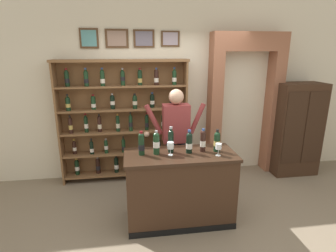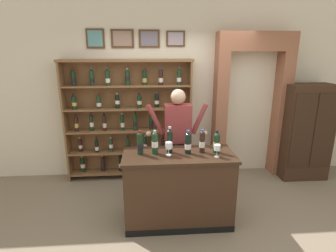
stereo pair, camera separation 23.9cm
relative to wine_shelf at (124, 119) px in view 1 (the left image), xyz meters
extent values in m
cube|color=#7A6B56|center=(0.80, -1.38, -1.10)|extent=(14.00, 14.00, 0.02)
cube|color=beige|center=(0.80, 0.22, 0.44)|extent=(12.00, 0.16, 3.06)
cube|color=#4C331E|center=(-0.49, 0.12, 1.30)|extent=(0.29, 0.02, 0.31)
cube|color=teal|center=(-0.49, 0.11, 1.30)|extent=(0.23, 0.01, 0.25)
cube|color=#4C331E|center=(-0.06, 0.12, 1.30)|extent=(0.37, 0.02, 0.29)
cube|color=#886C5C|center=(-0.06, 0.11, 1.30)|extent=(0.30, 0.01, 0.23)
cube|color=#4C331E|center=(0.38, 0.12, 1.30)|extent=(0.34, 0.02, 0.28)
cube|color=slate|center=(0.38, 0.11, 1.30)|extent=(0.27, 0.01, 0.23)
cube|color=#4C331E|center=(0.81, 0.12, 1.30)|extent=(0.31, 0.02, 0.25)
cube|color=gray|center=(0.81, 0.11, 1.30)|extent=(0.25, 0.01, 0.20)
cube|color=brown|center=(-1.05, -0.03, -0.06)|extent=(0.03, 0.28, 2.07)
cube|color=brown|center=(1.05, -0.03, -0.06)|extent=(0.03, 0.28, 2.07)
cube|color=brown|center=(0.00, 0.10, -0.06)|extent=(2.12, 0.02, 2.07)
cube|color=brown|center=(0.00, -0.03, -0.98)|extent=(2.06, 0.27, 0.02)
cylinder|color=black|center=(-0.84, -0.01, -0.86)|extent=(0.08, 0.08, 0.22)
sphere|color=black|center=(-0.84, -0.01, -0.74)|extent=(0.07, 0.07, 0.07)
cylinder|color=black|center=(-0.84, -0.01, -0.71)|extent=(0.04, 0.04, 0.08)
cylinder|color=#B79338|center=(-0.84, -0.01, -0.68)|extent=(0.04, 0.04, 0.03)
cylinder|color=silver|center=(-0.84, -0.01, -0.85)|extent=(0.08, 0.08, 0.07)
cylinder|color=black|center=(-0.48, -0.02, -0.85)|extent=(0.08, 0.08, 0.23)
sphere|color=black|center=(-0.48, -0.02, -0.73)|extent=(0.07, 0.07, 0.07)
cylinder|color=black|center=(-0.48, -0.02, -0.70)|extent=(0.03, 0.03, 0.06)
cylinder|color=#99999E|center=(-0.48, -0.02, -0.68)|extent=(0.03, 0.03, 0.03)
cylinder|color=black|center=(-0.48, -0.02, -0.87)|extent=(0.08, 0.08, 0.07)
cylinder|color=black|center=(-0.17, -0.03, -0.85)|extent=(0.08, 0.08, 0.24)
sphere|color=black|center=(-0.17, -0.03, -0.72)|extent=(0.07, 0.07, 0.07)
cylinder|color=black|center=(-0.17, -0.03, -0.69)|extent=(0.03, 0.03, 0.06)
cylinder|color=black|center=(-0.17, -0.03, -0.67)|extent=(0.04, 0.04, 0.03)
cylinder|color=silver|center=(-0.17, -0.03, -0.86)|extent=(0.08, 0.08, 0.08)
cylinder|color=black|center=(0.17, -0.02, -0.85)|extent=(0.08, 0.08, 0.24)
sphere|color=black|center=(0.17, -0.02, -0.72)|extent=(0.07, 0.07, 0.07)
cylinder|color=black|center=(0.17, -0.02, -0.70)|extent=(0.04, 0.04, 0.06)
cylinder|color=black|center=(0.17, -0.02, -0.68)|extent=(0.04, 0.04, 0.03)
cylinder|color=silver|center=(0.17, -0.02, -0.87)|extent=(0.08, 0.08, 0.08)
cylinder|color=#19381E|center=(0.48, -0.05, -0.86)|extent=(0.08, 0.08, 0.22)
sphere|color=#19381E|center=(0.48, -0.05, -0.74)|extent=(0.07, 0.07, 0.07)
cylinder|color=#19381E|center=(0.48, -0.05, -0.71)|extent=(0.03, 0.03, 0.07)
cylinder|color=navy|center=(0.48, -0.05, -0.68)|extent=(0.03, 0.03, 0.03)
cylinder|color=silver|center=(0.48, -0.05, -0.87)|extent=(0.08, 0.08, 0.07)
cylinder|color=#19381E|center=(0.84, -0.03, -0.85)|extent=(0.08, 0.08, 0.24)
sphere|color=#19381E|center=(0.84, -0.03, -0.72)|extent=(0.07, 0.07, 0.07)
cylinder|color=#19381E|center=(0.84, -0.03, -0.69)|extent=(0.03, 0.03, 0.07)
cylinder|color=black|center=(0.84, -0.03, -0.67)|extent=(0.04, 0.04, 0.03)
cylinder|color=tan|center=(0.84, -0.03, -0.86)|extent=(0.08, 0.08, 0.08)
cube|color=brown|center=(0.00, -0.03, -0.60)|extent=(2.06, 0.27, 0.03)
cylinder|color=black|center=(-0.85, -0.01, -0.49)|extent=(0.06, 0.06, 0.19)
sphere|color=black|center=(-0.85, -0.01, -0.39)|extent=(0.06, 0.06, 0.06)
cylinder|color=black|center=(-0.85, -0.01, -0.36)|extent=(0.03, 0.03, 0.07)
cylinder|color=#B79338|center=(-0.85, -0.01, -0.34)|extent=(0.03, 0.03, 0.03)
cylinder|color=silver|center=(-0.85, -0.01, -0.50)|extent=(0.07, 0.07, 0.06)
cylinder|color=black|center=(-0.56, -0.06, -0.49)|extent=(0.06, 0.06, 0.19)
sphere|color=black|center=(-0.56, -0.06, -0.39)|extent=(0.06, 0.06, 0.06)
cylinder|color=black|center=(-0.56, -0.06, -0.35)|extent=(0.03, 0.03, 0.08)
cylinder|color=black|center=(-0.56, -0.06, -0.33)|extent=(0.03, 0.03, 0.03)
cylinder|color=silver|center=(-0.56, -0.06, -0.52)|extent=(0.07, 0.07, 0.06)
cylinder|color=#19381E|center=(-0.32, -0.05, -0.48)|extent=(0.06, 0.06, 0.20)
sphere|color=#19381E|center=(-0.32, -0.05, -0.38)|extent=(0.06, 0.06, 0.06)
cylinder|color=#19381E|center=(-0.32, -0.05, -0.36)|extent=(0.03, 0.03, 0.06)
cylinder|color=#99999E|center=(-0.32, -0.05, -0.34)|extent=(0.03, 0.03, 0.03)
cylinder|color=silver|center=(-0.32, -0.05, -0.48)|extent=(0.07, 0.07, 0.06)
cylinder|color=#19381E|center=(-0.03, -0.05, -0.49)|extent=(0.06, 0.06, 0.20)
sphere|color=#19381E|center=(-0.03, -0.05, -0.38)|extent=(0.06, 0.06, 0.06)
cylinder|color=#19381E|center=(-0.03, -0.05, -0.34)|extent=(0.03, 0.03, 0.08)
cylinder|color=black|center=(-0.03, -0.05, -0.31)|extent=(0.03, 0.03, 0.03)
cylinder|color=black|center=(-0.03, -0.05, -0.51)|extent=(0.07, 0.07, 0.06)
cylinder|color=black|center=(0.27, -0.05, -0.49)|extent=(0.06, 0.06, 0.20)
sphere|color=black|center=(0.27, -0.05, -0.38)|extent=(0.06, 0.06, 0.06)
cylinder|color=black|center=(0.27, -0.05, -0.35)|extent=(0.03, 0.03, 0.08)
cylinder|color=#99999E|center=(0.27, -0.05, -0.31)|extent=(0.03, 0.03, 0.03)
cylinder|color=silver|center=(0.27, -0.05, -0.49)|extent=(0.07, 0.07, 0.06)
cylinder|color=black|center=(0.58, -0.05, -0.49)|extent=(0.06, 0.06, 0.19)
sphere|color=black|center=(0.58, -0.05, -0.39)|extent=(0.06, 0.06, 0.06)
cylinder|color=black|center=(0.58, -0.05, -0.35)|extent=(0.02, 0.02, 0.08)
cylinder|color=maroon|center=(0.58, -0.05, -0.32)|extent=(0.03, 0.03, 0.03)
cylinder|color=black|center=(0.58, -0.05, -0.50)|extent=(0.07, 0.07, 0.06)
cylinder|color=#19381E|center=(0.86, -0.04, -0.49)|extent=(0.06, 0.06, 0.19)
sphere|color=#19381E|center=(0.86, -0.04, -0.39)|extent=(0.06, 0.06, 0.06)
cylinder|color=#19381E|center=(0.86, -0.04, -0.36)|extent=(0.02, 0.02, 0.07)
cylinder|color=black|center=(0.86, -0.04, -0.33)|extent=(0.03, 0.03, 0.03)
cylinder|color=black|center=(0.86, -0.04, -0.51)|extent=(0.07, 0.07, 0.06)
cube|color=brown|center=(0.00, -0.03, -0.22)|extent=(2.06, 0.27, 0.02)
cylinder|color=black|center=(-0.87, -0.06, -0.09)|extent=(0.06, 0.06, 0.23)
sphere|color=black|center=(-0.87, -0.06, 0.03)|extent=(0.06, 0.06, 0.06)
cylinder|color=black|center=(-0.87, -0.06, 0.06)|extent=(0.03, 0.03, 0.07)
cylinder|color=black|center=(-0.87, -0.06, 0.09)|extent=(0.03, 0.03, 0.03)
cylinder|color=tan|center=(-0.87, -0.06, -0.10)|extent=(0.07, 0.07, 0.07)
cylinder|color=black|center=(-0.62, -0.03, -0.08)|extent=(0.06, 0.06, 0.24)
sphere|color=black|center=(-0.62, -0.03, 0.04)|extent=(0.06, 0.06, 0.06)
cylinder|color=black|center=(-0.62, -0.03, 0.08)|extent=(0.03, 0.03, 0.08)
cylinder|color=maroon|center=(-0.62, -0.03, 0.11)|extent=(0.03, 0.03, 0.03)
cylinder|color=silver|center=(-0.62, -0.03, -0.10)|extent=(0.07, 0.07, 0.08)
cylinder|color=black|center=(-0.40, -0.05, -0.08)|extent=(0.06, 0.06, 0.24)
sphere|color=black|center=(-0.40, -0.05, 0.04)|extent=(0.06, 0.06, 0.06)
cylinder|color=black|center=(-0.40, -0.05, 0.07)|extent=(0.03, 0.03, 0.07)
cylinder|color=black|center=(-0.40, -0.05, 0.09)|extent=(0.03, 0.03, 0.03)
cylinder|color=beige|center=(-0.40, -0.05, -0.11)|extent=(0.07, 0.07, 0.08)
cylinder|color=black|center=(-0.10, -0.06, -0.08)|extent=(0.06, 0.06, 0.24)
sphere|color=black|center=(-0.10, -0.06, 0.04)|extent=(0.06, 0.06, 0.06)
cylinder|color=black|center=(-0.10, -0.06, 0.07)|extent=(0.02, 0.02, 0.06)
cylinder|color=#B79338|center=(-0.10, -0.06, 0.09)|extent=(0.03, 0.03, 0.03)
cylinder|color=beige|center=(-0.10, -0.06, -0.10)|extent=(0.07, 0.07, 0.08)
cylinder|color=#19381E|center=(0.11, -0.06, -0.08)|extent=(0.06, 0.06, 0.24)
sphere|color=#19381E|center=(0.11, -0.06, 0.04)|extent=(0.06, 0.06, 0.06)
cylinder|color=#19381E|center=(0.11, -0.06, 0.08)|extent=(0.02, 0.02, 0.08)
cylinder|color=black|center=(0.11, -0.06, 0.11)|extent=(0.03, 0.03, 0.03)
cylinder|color=black|center=(0.11, -0.06, -0.09)|extent=(0.07, 0.07, 0.08)
cylinder|color=black|center=(0.38, -0.04, -0.09)|extent=(0.06, 0.06, 0.23)
sphere|color=black|center=(0.38, -0.04, 0.03)|extent=(0.06, 0.06, 0.06)
cylinder|color=black|center=(0.38, -0.04, 0.06)|extent=(0.02, 0.02, 0.07)
cylinder|color=maroon|center=(0.38, -0.04, 0.09)|extent=(0.03, 0.03, 0.03)
cylinder|color=black|center=(0.38, -0.04, -0.11)|extent=(0.07, 0.07, 0.07)
cylinder|color=#19381E|center=(0.66, -0.04, -0.09)|extent=(0.06, 0.06, 0.22)
sphere|color=#19381E|center=(0.66, -0.04, 0.03)|extent=(0.06, 0.06, 0.06)
cylinder|color=#19381E|center=(0.66, -0.04, 0.06)|extent=(0.02, 0.02, 0.08)
cylinder|color=navy|center=(0.66, -0.04, 0.09)|extent=(0.03, 0.03, 0.03)
cylinder|color=silver|center=(0.66, -0.04, -0.11)|extent=(0.07, 0.07, 0.07)
cylinder|color=#19381E|center=(0.92, -0.03, -0.08)|extent=(0.06, 0.06, 0.24)
sphere|color=#19381E|center=(0.92, -0.03, 0.04)|extent=(0.06, 0.06, 0.06)
cylinder|color=#19381E|center=(0.92, -0.03, 0.08)|extent=(0.03, 0.03, 0.07)
cylinder|color=navy|center=(0.92, -0.03, 0.10)|extent=(0.03, 0.03, 0.03)
cylinder|color=black|center=(0.92, -0.03, -0.11)|extent=(0.07, 0.07, 0.08)
cube|color=brown|center=(0.00, -0.03, 0.17)|extent=(2.06, 0.27, 0.02)
cylinder|color=black|center=(-0.87, -0.06, 0.27)|extent=(0.08, 0.08, 0.18)
sphere|color=black|center=(-0.87, -0.06, 0.37)|extent=(0.07, 0.07, 0.07)
cylinder|color=black|center=(-0.87, -0.06, 0.40)|extent=(0.03, 0.03, 0.08)
cylinder|color=black|center=(-0.87, -0.06, 0.43)|extent=(0.03, 0.03, 0.03)
cylinder|color=tan|center=(-0.87, -0.06, 0.26)|extent=(0.08, 0.08, 0.06)
cylinder|color=#19381E|center=(-0.48, -0.02, 0.27)|extent=(0.08, 0.08, 0.18)
sphere|color=#19381E|center=(-0.48, -0.02, 0.37)|extent=(0.07, 0.07, 0.07)
cylinder|color=#19381E|center=(-0.48, -0.02, 0.39)|extent=(0.03, 0.03, 0.06)
cylinder|color=maroon|center=(-0.48, -0.02, 0.42)|extent=(0.04, 0.04, 0.03)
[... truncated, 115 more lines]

